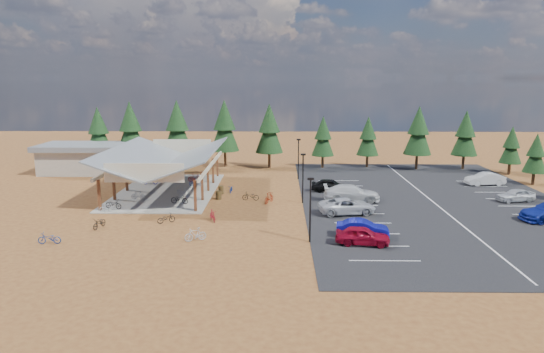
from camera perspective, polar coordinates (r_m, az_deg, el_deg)
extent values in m
plane|color=brown|center=(47.84, -2.28, -3.73)|extent=(140.00, 140.00, 0.00)
cube|color=black|center=(53.10, 18.29, -2.76)|extent=(27.00, 44.00, 0.04)
cube|color=gray|center=(55.98, -12.16, -1.68)|extent=(10.60, 18.60, 0.10)
cube|color=brown|center=(49.13, -19.66, -2.08)|extent=(0.25, 0.25, 3.00)
cube|color=brown|center=(52.98, -18.10, -1.02)|extent=(0.25, 0.25, 3.00)
cube|color=brown|center=(56.88, -16.75, -0.11)|extent=(0.25, 0.25, 3.00)
cube|color=brown|center=(60.82, -15.57, 0.68)|extent=(0.25, 0.25, 3.00)
cube|color=brown|center=(64.79, -14.54, 1.38)|extent=(0.25, 0.25, 3.00)
cube|color=brown|center=(46.71, -9.02, -2.22)|extent=(0.25, 0.25, 3.00)
cube|color=brown|center=(50.74, -8.22, -1.10)|extent=(0.25, 0.25, 3.00)
cube|color=brown|center=(54.80, -7.54, -0.14)|extent=(0.25, 0.25, 3.00)
cube|color=brown|center=(58.88, -6.95, 0.68)|extent=(0.25, 0.25, 3.00)
cube|color=brown|center=(62.97, -6.44, 1.40)|extent=(0.25, 0.25, 3.00)
cube|color=beige|center=(56.73, -17.22, 1.38)|extent=(0.22, 18.00, 0.35)
cube|color=beige|center=(54.46, -7.16, 1.40)|extent=(0.22, 18.00, 0.35)
cube|color=slate|center=(55.97, -15.23, 2.29)|extent=(5.85, 19.40, 2.13)
cube|color=slate|center=(54.65, -9.37, 2.33)|extent=(5.85, 19.40, 2.13)
cube|color=beige|center=(46.67, -14.81, 0.42)|extent=(7.50, 0.15, 1.80)
cube|color=beige|center=(63.95, -10.52, 3.52)|extent=(7.50, 0.15, 1.80)
cube|color=#ADA593|center=(70.25, -21.40, 1.72)|extent=(10.00, 6.00, 3.20)
cube|color=slate|center=(69.98, -21.51, 3.29)|extent=(11.00, 7.00, 0.70)
cylinder|color=black|center=(37.54, 4.52, -4.08)|extent=(0.14, 0.14, 5.00)
cube|color=black|center=(36.94, 4.58, -0.26)|extent=(0.50, 0.25, 0.18)
cylinder|color=black|center=(49.19, 3.65, -0.33)|extent=(0.14, 0.14, 5.00)
cube|color=black|center=(48.73, 3.69, 2.61)|extent=(0.50, 0.25, 0.18)
cylinder|color=black|center=(60.98, 3.12, 1.98)|extent=(0.14, 0.14, 5.00)
cube|color=black|center=(60.61, 3.15, 4.36)|extent=(0.50, 0.25, 0.18)
cylinder|color=#3E2E16|center=(51.42, -6.29, -2.20)|extent=(0.60, 0.60, 0.90)
cylinder|color=#3E2E16|center=(53.81, -6.02, -1.57)|extent=(0.60, 0.60, 0.90)
cylinder|color=#382314|center=(73.99, -19.53, 1.88)|extent=(0.36, 0.36, 2.10)
cone|color=black|center=(73.52, -19.72, 4.62)|extent=(3.70, 3.70, 5.05)
cone|color=black|center=(73.32, -19.83, 6.25)|extent=(2.86, 2.86, 3.78)
cylinder|color=#382314|center=(71.73, -16.11, 1.89)|extent=(0.36, 0.36, 2.30)
cone|color=black|center=(71.22, -16.29, 4.99)|extent=(4.05, 4.05, 5.52)
cone|color=black|center=(71.01, -16.39, 6.83)|extent=(3.13, 3.13, 4.14)
cylinder|color=#382314|center=(70.12, -10.94, 1.94)|extent=(0.36, 0.36, 2.35)
cone|color=black|center=(69.59, -11.06, 5.18)|extent=(4.13, 4.13, 5.63)
cone|color=black|center=(69.38, -11.14, 7.10)|extent=(3.19, 3.19, 4.22)
cylinder|color=#382314|center=(70.33, -5.53, 2.12)|extent=(0.36, 0.36, 2.34)
cone|color=black|center=(69.80, -5.59, 5.34)|extent=(4.12, 4.12, 5.61)
cone|color=black|center=(69.59, -5.63, 7.25)|extent=(3.18, 3.18, 4.21)
cylinder|color=#382314|center=(69.04, -0.32, 1.95)|extent=(0.36, 0.36, 2.22)
cone|color=black|center=(68.51, -0.32, 5.06)|extent=(3.91, 3.91, 5.33)
cone|color=black|center=(68.30, -0.32, 6.92)|extent=(3.02, 3.02, 4.00)
cylinder|color=#382314|center=(69.41, 5.96, 1.76)|extent=(0.36, 0.36, 1.80)
cone|color=black|center=(68.96, 6.01, 4.27)|extent=(3.17, 3.17, 4.33)
cone|color=black|center=(68.76, 6.04, 5.76)|extent=(2.45, 2.45, 3.24)
cylinder|color=#382314|center=(70.86, 11.12, 1.79)|extent=(0.36, 0.36, 1.77)
cone|color=black|center=(70.43, 11.21, 4.21)|extent=(3.12, 3.12, 4.26)
cone|color=black|center=(70.23, 11.27, 5.65)|extent=(2.41, 2.41, 3.19)
cylinder|color=#382314|center=(70.79, 16.64, 1.68)|extent=(0.36, 0.36, 2.16)
cone|color=black|center=(70.29, 16.81, 4.63)|extent=(3.81, 3.81, 5.19)
cone|color=black|center=(70.08, 16.91, 6.39)|extent=(2.94, 2.94, 3.89)
cylinder|color=#382314|center=(73.10, 21.56, 1.59)|extent=(0.36, 0.36, 2.01)
cone|color=black|center=(72.64, 21.76, 4.24)|extent=(3.54, 3.54, 4.82)
cone|color=black|center=(72.45, 21.88, 5.82)|extent=(2.73, 2.73, 3.62)
cylinder|color=#382314|center=(65.98, 28.36, -0.21)|extent=(0.36, 0.36, 1.52)
cone|color=black|center=(65.57, 28.58, 2.00)|extent=(2.67, 2.67, 3.64)
cone|color=black|center=(65.37, 28.70, 3.31)|extent=(2.06, 2.06, 2.73)
cylinder|color=#382314|center=(71.46, 26.12, 0.83)|extent=(0.36, 0.36, 1.57)
cone|color=black|center=(71.07, 26.31, 2.94)|extent=(2.77, 2.77, 3.77)
cone|color=black|center=(70.88, 26.42, 4.20)|extent=(2.14, 2.14, 2.83)
imported|color=black|center=(49.55, -18.16, -3.10)|extent=(1.86, 1.10, 0.92)
imported|color=gray|center=(52.52, -15.47, -2.13)|extent=(1.60, 0.69, 0.93)
imported|color=#1317A0|center=(59.62, -14.14, -0.45)|extent=(1.90, 0.89, 0.96)
imported|color=maroon|center=(62.07, -13.28, 0.02)|extent=(1.53, 0.81, 0.89)
imported|color=black|center=(49.84, -10.84, -2.62)|extent=(1.92, 1.01, 0.96)
imported|color=#9EA1A6|center=(53.56, -10.46, -1.67)|extent=(1.52, 0.89, 0.88)
imported|color=navy|center=(57.89, -8.95, -0.66)|extent=(1.63, 0.82, 0.82)
imported|color=maroon|center=(60.05, -9.04, -0.13)|extent=(1.74, 0.70, 1.02)
imported|color=black|center=(43.96, -19.64, -5.15)|extent=(0.98, 1.88, 0.94)
imported|color=#96999D|center=(48.87, -18.80, -3.48)|extent=(1.53, 0.96, 0.89)
imported|color=navy|center=(41.33, -24.73, -6.62)|extent=(1.79, 0.74, 0.92)
imported|color=maroon|center=(43.69, -7.00, -4.60)|extent=(1.10, 1.76, 1.02)
imported|color=black|center=(43.89, -12.35, -4.83)|extent=(1.66, 1.34, 0.85)
imported|color=#A0A2A9|center=(38.70, -9.00, -6.75)|extent=(1.81, 1.21, 1.06)
imported|color=navy|center=(54.43, -4.83, -1.46)|extent=(0.61, 1.54, 0.79)
imported|color=maroon|center=(49.63, -0.35, -2.52)|extent=(1.27, 1.84, 1.09)
imported|color=black|center=(50.69, -2.54, -2.33)|extent=(1.79, 0.75, 0.92)
imported|color=maroon|center=(37.95, 10.61, -6.84)|extent=(4.31, 2.22, 1.40)
imported|color=#0D1098|center=(39.74, 10.61, -6.02)|extent=(4.35, 2.01, 1.38)
imported|color=#B6B7BE|center=(46.08, 8.83, -3.45)|extent=(5.64, 3.24, 1.48)
imported|color=silver|center=(50.87, 9.35, -1.93)|extent=(5.83, 2.46, 1.68)
imported|color=black|center=(54.73, 6.89, -1.04)|extent=(4.43, 2.30, 1.44)
imported|color=#B2B5BB|center=(56.01, 26.74, -1.97)|extent=(4.16, 2.31, 1.34)
imported|color=silver|center=(63.00, 23.76, -0.26)|extent=(4.71, 2.12, 1.50)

